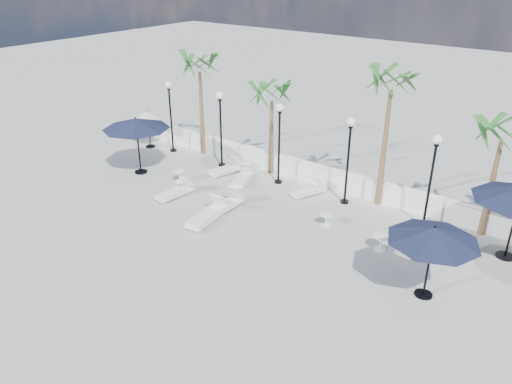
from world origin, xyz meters
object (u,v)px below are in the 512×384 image
Objects in this scene: lounger_5 at (308,191)px; parasol_cream_small at (148,116)px; lounger_3 at (175,192)px; lounger_4 at (223,205)px; lounger_0 at (242,178)px; parasol_navy_left at (136,124)px; lounger_6 at (415,244)px; parasol_navy_right at (434,235)px; lounger_1 at (207,215)px; lounger_2 at (226,169)px.

parasol_cream_small is at bearing -157.29° from lounger_5.
lounger_3 is 2.59m from lounger_4.
parasol_navy_left reaches higher than lounger_0.
lounger_6 reaches higher than lounger_3.
parasol_navy_right is at bearing -13.33° from parasol_cream_small.
parasol_navy_left reaches higher than parasol_cream_small.
lounger_3 is 0.59× the size of parasol_navy_left.
lounger_5 is at bearing 58.22° from lounger_1.
parasol_cream_small is at bearing -168.27° from lounger_2.
lounger_6 is 13.76m from parasol_navy_left.
parasol_navy_left is (-5.98, 1.77, 2.24)m from lounger_1.
lounger_3 is 0.90× the size of parasol_cream_small.
lounger_0 is at bearing -1.83° from lounger_2.
lounger_4 is at bearing -90.46° from lounger_0.
lounger_1 is 4.98m from lounger_5.
lounger_2 is at bearing 161.78° from parasol_navy_right.
lounger_5 is at bearing 0.09° from parasol_cream_small.
parasol_navy_left is at bearing -49.75° from parasol_cream_small.
lounger_0 reaches higher than lounger_5.
lounger_1 is 1.19× the size of lounger_2.
lounger_0 is 3.28m from lounger_5.
parasol_navy_left reaches higher than lounger_5.
lounger_3 is at bearing -160.98° from lounger_6.
parasol_navy_left is 1.53× the size of parasol_cream_small.
parasol_navy_right is at bearing -56.57° from lounger_6.
parasol_navy_left is 3.70m from parasol_cream_small.
lounger_6 is at bearing 6.70° from lounger_5.
lounger_4 is 4.02m from lounger_5.
lounger_1 is at bearing -16.48° from parasol_navy_left.
parasol_navy_right is at bearing -3.67° from lounger_4.
lounger_0 is 5.68m from parasol_navy_left.
parasol_cream_small reaches higher than lounger_5.
lounger_5 is (3.19, 0.75, -0.03)m from lounger_0.
parasol_navy_left is at bearing 171.05° from lounger_3.
parasol_cream_small is at bearing 157.86° from lounger_4.
parasol_cream_small is at bearing 166.67° from parasol_navy_right.
lounger_4 is at bearing 13.02° from lounger_3.
parasol_navy_right is 17.57m from parasol_cream_small.
lounger_1 is at bearing -10.77° from lounger_3.
lounger_0 is at bearing 112.72° from lounger_4.
lounger_2 is 0.98× the size of lounger_6.
lounger_2 is 0.59× the size of parasol_navy_left.
lounger_5 is 0.90× the size of lounger_6.
parasol_cream_small is at bearing -178.46° from lounger_6.
parasol_navy_right reaches higher than lounger_6.
lounger_2 is 6.02m from parasol_cream_small.
lounger_3 is at bearing -118.80° from lounger_5.
lounger_0 is 3.99m from lounger_1.
lounger_6 is at bearing 13.46° from lounger_1.
parasol_navy_left is at bearing -138.09° from lounger_5.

